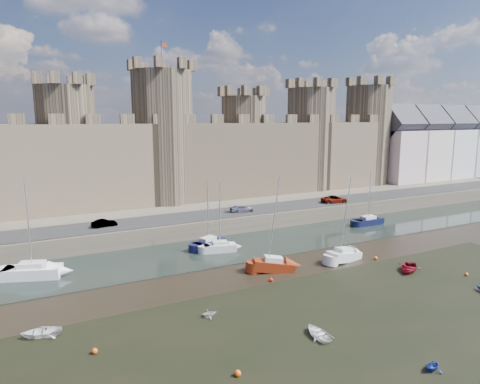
{
  "coord_description": "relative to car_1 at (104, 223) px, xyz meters",
  "views": [
    {
      "loc": [
        -21.07,
        -26.07,
        17.54
      ],
      "look_at": [
        3.79,
        22.0,
        8.08
      ],
      "focal_mm": 32.0,
      "sensor_mm": 36.0,
      "label": 1
    }
  ],
  "objects": [
    {
      "name": "dinghy_1",
      "position": [
        14.88,
        -41.71,
        -2.67
      ],
      "size": [
        1.74,
        1.58,
        0.79
      ],
      "primitive_type": "imported",
      "rotation": [
        1.57,
        0.0,
        1.78
      ],
      "color": "navy",
      "rests_on": "ground"
    },
    {
      "name": "dinghy_2",
      "position": [
        10.71,
        -34.19,
        -2.77
      ],
      "size": [
        2.22,
        2.95,
        0.58
      ],
      "primitive_type": "imported",
      "rotation": [
        1.57,
        0.0,
        3.06
      ],
      "color": "silver",
      "rests_on": "ground"
    },
    {
      "name": "quay",
      "position": [
        11.36,
        26.25,
        -1.81
      ],
      "size": [
        160.0,
        60.0,
        2.5
      ],
      "primitive_type": "cube",
      "color": "#4C443A",
      "rests_on": "ground"
    },
    {
      "name": "dinghy_4",
      "position": [
        29.22,
        -26.94,
        -2.69
      ],
      "size": [
        4.43,
        4.12,
        0.75
      ],
      "primitive_type": "imported",
      "rotation": [
        1.57,
        0.0,
        5.28
      ],
      "color": "maroon",
      "rests_on": "ground"
    },
    {
      "name": "water_channel",
      "position": [
        11.36,
        -9.75,
        -3.02
      ],
      "size": [
        160.0,
        12.0,
        0.08
      ],
      "primitive_type": "cube",
      "color": "black",
      "rests_on": "ground"
    },
    {
      "name": "buoy_3",
      "position": [
        28.85,
        -22.21,
        -2.84
      ],
      "size": [
        0.44,
        0.44,
        0.44
      ],
      "primitive_type": "sphere",
      "color": "orange",
      "rests_on": "ground"
    },
    {
      "name": "sailboat_1",
      "position": [
        12.15,
        -8.15,
        -2.31
      ],
      "size": [
        5.0,
        3.28,
        9.35
      ],
      "rotation": [
        0.0,
        0.0,
        0.34
      ],
      "color": "black",
      "rests_on": "ground"
    },
    {
      "name": "sailboat_3",
      "position": [
        40.69,
        -8.56,
        -2.34
      ],
      "size": [
        5.17,
        2.01,
        9.06
      ],
      "rotation": [
        0.0,
        0.0,
        0.0
      ],
      "color": "black",
      "rests_on": "ground"
    },
    {
      "name": "sailboat_4",
      "position": [
        15.35,
        -19.73,
        -2.27
      ],
      "size": [
        5.04,
        3.32,
        10.99
      ],
      "rotation": [
        0.0,
        0.0,
        -0.35
      ],
      "color": "maroon",
      "rests_on": "ground"
    },
    {
      "name": "buoy_5",
      "position": [
        33.79,
        -31.01,
        -2.87
      ],
      "size": [
        0.39,
        0.39,
        0.39
      ],
      "primitive_type": "sphere",
      "color": "orange",
      "rests_on": "ground"
    },
    {
      "name": "castle",
      "position": [
        10.72,
        14.25,
        8.61
      ],
      "size": [
        108.5,
        11.0,
        29.0
      ],
      "color": "#42382B",
      "rests_on": "quay"
    },
    {
      "name": "buoy_4",
      "position": [
        2.42,
        -36.02,
        -2.82
      ],
      "size": [
        0.48,
        0.48,
        0.48
      ],
      "primitive_type": "sphere",
      "color": "#EC4D0A",
      "rests_on": "ground"
    },
    {
      "name": "car_3",
      "position": [
        39.54,
        -1.25,
        0.1
      ],
      "size": [
        5.13,
        3.19,
        1.32
      ],
      "primitive_type": "imported",
      "rotation": [
        0.0,
        0.0,
        1.35
      ],
      "color": "gray",
      "rests_on": "quay"
    },
    {
      "name": "sailboat_0",
      "position": [
        -9.45,
        -9.44,
        -2.21
      ],
      "size": [
        6.45,
        4.2,
        11.24
      ],
      "rotation": [
        0.0,
        0.0,
        -0.34
      ],
      "color": "white",
      "rests_on": "ground"
    },
    {
      "name": "dinghy_3",
      "position": [
        4.13,
        -26.99,
        -2.7
      ],
      "size": [
        1.68,
        1.55,
        0.73
      ],
      "primitive_type": "imported",
      "rotation": [
        1.57,
        0.0,
        1.28
      ],
      "color": "silver",
      "rests_on": "ground"
    },
    {
      "name": "dinghy_6",
      "position": [
        -9.27,
        -23.84,
        -2.74
      ],
      "size": [
        3.26,
        2.47,
        0.64
      ],
      "primitive_type": "imported",
      "rotation": [
        1.57,
        0.0,
        4.62
      ],
      "color": "silver",
      "rests_on": "ground"
    },
    {
      "name": "seaweed_patch",
      "position": [
        11.36,
        -39.75,
        -3.06
      ],
      "size": [
        70.0,
        34.0,
        0.01
      ],
      "primitive_type": "cube",
      "color": "black",
      "rests_on": "ground"
    },
    {
      "name": "car_1",
      "position": [
        0.0,
        0.0,
        0.0
      ],
      "size": [
        3.5,
        1.47,
        1.13
      ],
      "primitive_type": "imported",
      "rotation": [
        0.0,
        0.0,
        1.65
      ],
      "color": "gray",
      "rests_on": "quay"
    },
    {
      "name": "car_2",
      "position": [
        21.43,
        -0.32,
        0.02
      ],
      "size": [
        4.21,
        2.33,
        1.16
      ],
      "primitive_type": "imported",
      "rotation": [
        0.0,
        0.0,
        1.38
      ],
      "color": "gray",
      "rests_on": "quay"
    },
    {
      "name": "road",
      "position": [
        11.36,
        0.25,
        -0.51
      ],
      "size": [
        160.0,
        7.0,
        0.1
      ],
      "primitive_type": "cube",
      "color": "black",
      "rests_on": "quay"
    },
    {
      "name": "buoy_0",
      "position": [
        -5.84,
        -28.54,
        -2.83
      ],
      "size": [
        0.46,
        0.46,
        0.46
      ],
      "primitive_type": "sphere",
      "color": "#FF430B",
      "rests_on": "ground"
    },
    {
      "name": "sailboat_2",
      "position": [
        12.81,
        -10.49,
        -2.31
      ],
      "size": [
        4.5,
        2.56,
        9.16
      ],
      "rotation": [
        0.0,
        0.0,
        -0.23
      ],
      "color": "beige",
      "rests_on": "ground"
    },
    {
      "name": "buoy_1",
      "position": [
        13.46,
        -22.36,
        -2.85
      ],
      "size": [
        0.42,
        0.42,
        0.42
      ],
      "primitive_type": "sphere",
      "color": "red",
      "rests_on": "ground"
    },
    {
      "name": "ground",
      "position": [
        11.36,
        -33.75,
        -3.06
      ],
      "size": [
        160.0,
        160.0,
        0.0
      ],
      "primitive_type": "plane",
      "color": "black",
      "rests_on": "ground"
    },
    {
      "name": "townhouses",
      "position": [
        82.86,
        12.25,
        7.53
      ],
      "size": [
        35.5,
        9.05,
        18.13
      ],
      "color": "beige",
      "rests_on": "quay"
    },
    {
      "name": "sailboat_5",
      "position": [
        25.03,
        -20.63,
        -2.31
      ],
      "size": [
        5.15,
        2.75,
        10.55
      ],
      "rotation": [
        0.0,
        0.0,
        0.18
      ],
      "color": "silver",
      "rests_on": "ground"
    }
  ]
}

